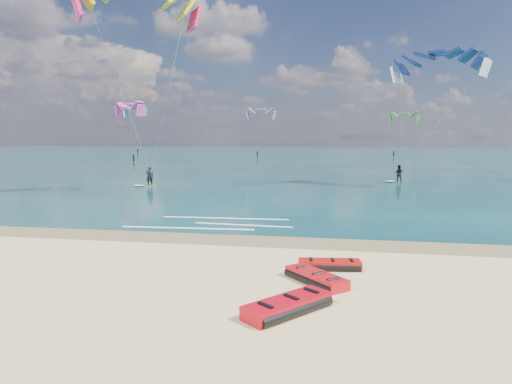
% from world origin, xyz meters
% --- Properties ---
extents(ground, '(320.00, 320.00, 0.00)m').
position_xyz_m(ground, '(0.00, 40.00, 0.00)').
color(ground, tan).
rests_on(ground, ground).
extents(wet_sand_strip, '(320.00, 2.40, 0.01)m').
position_xyz_m(wet_sand_strip, '(0.00, 3.00, 0.00)').
color(wet_sand_strip, brown).
rests_on(wet_sand_strip, ground).
extents(sea, '(320.00, 200.00, 0.04)m').
position_xyz_m(sea, '(0.00, 104.00, 0.02)').
color(sea, '#092D33').
rests_on(sea, ground).
extents(packed_kite_left, '(2.45, 1.30, 0.37)m').
position_xyz_m(packed_kite_left, '(6.58, -0.89, 0.00)').
color(packed_kite_left, '#BD110A').
rests_on(packed_kite_left, ground).
extents(packed_kite_mid, '(2.51, 2.61, 0.40)m').
position_xyz_m(packed_kite_mid, '(6.19, -2.52, 0.00)').
color(packed_kite_mid, red).
rests_on(packed_kite_mid, ground).
extents(packed_kite_right, '(2.73, 2.95, 0.44)m').
position_xyz_m(packed_kite_right, '(5.57, -5.13, 0.00)').
color(packed_kite_right, '#BC0814').
rests_on(packed_kite_right, ground).
extents(kitesurfer_main, '(10.51, 11.73, 17.10)m').
position_xyz_m(kitesurfer_main, '(-8.95, 19.32, 8.66)').
color(kitesurfer_main, '#B6F11C').
rests_on(kitesurfer_main, sea).
extents(kitesurfer_far, '(9.48, 8.39, 13.64)m').
position_xyz_m(kitesurfer_far, '(14.38, 29.21, 7.08)').
color(kitesurfer_far, gold).
rests_on(kitesurfer_far, sea).
extents(shoreline_foam, '(8.65, 3.65, 0.01)m').
position_xyz_m(shoreline_foam, '(0.56, 6.51, 0.04)').
color(shoreline_foam, white).
rests_on(shoreline_foam, ground).
extents(distant_kites, '(92.11, 43.85, 12.49)m').
position_xyz_m(distant_kites, '(-5.23, 78.52, 5.55)').
color(distant_kites, gold).
rests_on(distant_kites, ground).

